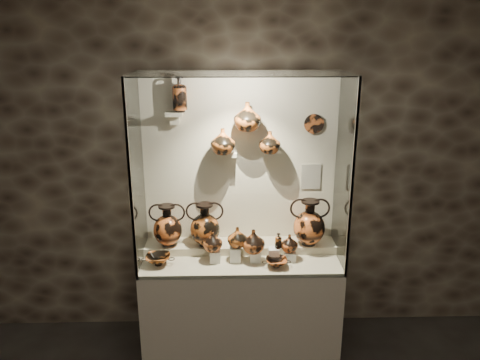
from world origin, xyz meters
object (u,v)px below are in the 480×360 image
at_px(ovoid_vase_c, 270,142).
at_px(jug_e, 289,243).
at_px(kylix_left, 158,259).
at_px(amphora_mid, 205,224).
at_px(ovoid_vase_b, 247,116).
at_px(jug_c, 253,241).
at_px(amphora_right, 309,222).
at_px(jug_b, 237,237).
at_px(jug_a, 213,241).
at_px(amphora_left, 167,225).
at_px(lekythos_small, 278,240).
at_px(ovoid_vase_a, 223,141).
at_px(lekythos_tall, 180,92).
at_px(kylix_right, 276,262).

bearing_deg(ovoid_vase_c, jug_e, -32.49).
bearing_deg(kylix_left, amphora_mid, 49.35).
distance_m(kylix_left, ovoid_vase_b, 1.40).
distance_m(jug_c, jug_e, 0.31).
xyz_separation_m(amphora_right, jug_b, (-0.63, -0.16, -0.06)).
xyz_separation_m(jug_a, jug_b, (0.21, 0.01, 0.03)).
xyz_separation_m(amphora_left, kylix_left, (-0.06, -0.23, -0.21)).
xyz_separation_m(lekythos_small, ovoid_vase_b, (-0.26, 0.23, 1.01)).
bearing_deg(lekythos_small, ovoid_vase_c, 105.41).
bearing_deg(amphora_mid, jug_e, -1.18).
distance_m(jug_b, jug_e, 0.45).
height_order(jug_a, ovoid_vase_b, ovoid_vase_b).
bearing_deg(ovoid_vase_a, jug_e, -11.79).
bearing_deg(ovoid_vase_b, ovoid_vase_a, -163.42).
height_order(jug_a, ovoid_vase_c, ovoid_vase_c).
height_order(lekythos_small, kylix_left, lekythos_small).
distance_m(jug_b, lekythos_small, 0.35).
height_order(amphora_mid, kylix_left, amphora_mid).
height_order(jug_e, lekythos_small, lekythos_small).
height_order(jug_c, lekythos_tall, lekythos_tall).
relative_size(amphora_right, kylix_right, 1.83).
bearing_deg(kylix_right, jug_e, 34.27).
distance_m(amphora_left, lekythos_small, 0.97).
distance_m(amphora_right, kylix_right, 0.48).
relative_size(amphora_right, ovoid_vase_c, 2.20).
relative_size(jug_c, jug_e, 1.32).
relative_size(amphora_mid, lekythos_small, 2.55).
bearing_deg(ovoid_vase_c, jug_a, -130.78).
height_order(jug_b, jug_c, jug_b).
distance_m(amphora_mid, ovoid_vase_c, 0.91).
xyz_separation_m(jug_c, lekythos_tall, (-0.60, 0.29, 1.21)).
xyz_separation_m(jug_e, ovoid_vase_a, (-0.56, 0.22, 0.84)).
height_order(amphora_right, ovoid_vase_b, ovoid_vase_b).
distance_m(amphora_mid, kylix_right, 0.71).
relative_size(ovoid_vase_a, ovoid_vase_c, 1.14).
bearing_deg(kylix_right, jug_a, 155.61).
distance_m(amphora_mid, jug_e, 0.75).
xyz_separation_m(amphora_mid, jug_a, (0.07, -0.18, -0.08)).
relative_size(amphora_left, amphora_right, 0.90).
bearing_deg(jug_c, kylix_left, -175.35).
distance_m(jug_b, lekythos_tall, 1.30).
xyz_separation_m(lekythos_small, kylix_left, (-1.01, -0.04, -0.14)).
xyz_separation_m(jug_e, lekythos_small, (-0.10, -0.02, 0.04)).
bearing_deg(lekythos_tall, kylix_left, -117.47).
distance_m(jug_e, lekythos_tall, 1.56).
distance_m(ovoid_vase_a, ovoid_vase_b, 0.29).
bearing_deg(ovoid_vase_c, kylix_right, -60.47).
relative_size(amphora_mid, jug_a, 2.24).
height_order(amphora_mid, jug_b, amphora_mid).
bearing_deg(amphora_mid, jug_c, -13.31).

